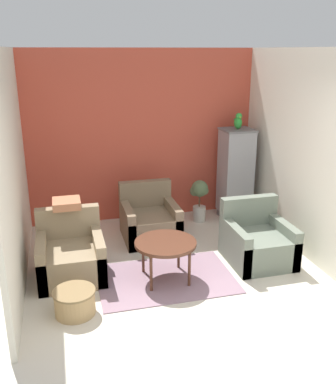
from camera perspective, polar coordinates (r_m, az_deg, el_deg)
The scene contains 14 objects.
ground_plane at distance 4.62m, azimuth 5.43°, elevation -17.95°, with size 20.00×20.00×0.00m, color beige.
wall_back_accent at distance 7.07m, azimuth -3.46°, elevation 7.38°, with size 3.84×0.06×2.77m.
wall_left at distance 5.33m, azimuth -20.08°, elevation 2.62°, with size 0.06×3.30×2.77m.
wall_right at distance 6.21m, azimuth 17.21°, elevation 5.03°, with size 0.06×3.30×2.77m.
area_rug at distance 5.48m, azimuth -0.32°, elevation -11.47°, with size 1.69×1.13×0.01m.
coffee_table at distance 5.26m, azimuth -0.33°, elevation -7.08°, with size 0.76×0.76×0.52m.
armchair_left at distance 5.57m, azimuth -12.82°, elevation -8.38°, with size 0.81×0.85×0.81m.
armchair_right at distance 5.94m, azimuth 11.80°, elevation -6.59°, with size 0.81×0.85×0.81m.
armchair_middle at distance 6.50m, azimuth -2.46°, elevation -3.92°, with size 0.81×0.85×0.81m.
birdcage at distance 7.19m, azimuth 8.97°, elevation 2.36°, with size 0.50×0.50×1.53m.
parrot at distance 7.01m, azimuth 9.32°, elevation 9.26°, with size 0.12×0.22×0.27m.
potted_plant at distance 7.09m, azimuth 4.20°, elevation -0.57°, with size 0.30×0.28×0.71m.
wicker_basket at distance 4.88m, azimuth -12.33°, elevation -14.03°, with size 0.46×0.46×0.28m.
throw_pillow at distance 5.63m, azimuth -13.38°, elevation -1.50°, with size 0.35×0.35×0.10m.
Camera 1 is at (-1.34, -3.48, 2.74)m, focal length 40.00 mm.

